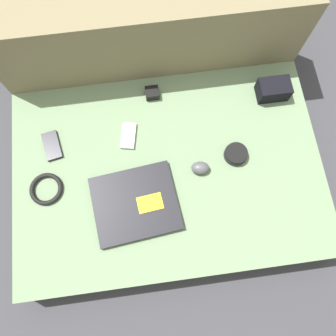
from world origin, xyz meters
The scene contains 11 objects.
ground_plane centered at (0.00, 0.00, 0.00)m, with size 8.00×8.00×0.00m, color #38383D.
couch_seat centered at (0.00, 0.00, 0.08)m, with size 1.16×0.79×0.15m.
couch_backrest centered at (0.00, 0.50, 0.23)m, with size 1.16×0.20×0.47m.
laptop centered at (-0.13, -0.11, 0.17)m, with size 0.32×0.29×0.03m.
computer_mouse centered at (0.12, -0.02, 0.17)m, with size 0.07×0.06×0.04m.
speaker_puck centered at (0.26, 0.02, 0.17)m, with size 0.09×0.09×0.03m.
phone_silver centered at (-0.13, 0.15, 0.16)m, with size 0.07×0.11×0.01m.
phone_black centered at (-0.43, 0.15, 0.16)m, with size 0.08×0.12×0.01m.
camera_pouch centered at (0.45, 0.26, 0.19)m, with size 0.12×0.08×0.07m.
charger_brick centered at (-0.02, 0.32, 0.17)m, with size 0.05×0.05×0.03m.
cable_coil centered at (-0.45, -0.02, 0.16)m, with size 0.12×0.12×0.02m.
Camera 1 is at (-0.04, -0.33, 1.34)m, focal length 35.00 mm.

